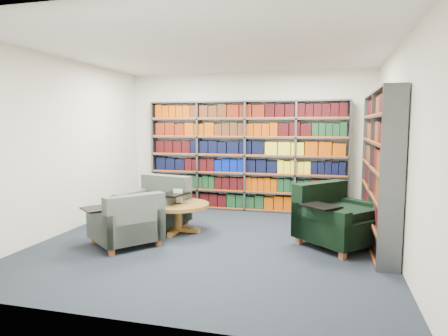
% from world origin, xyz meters
% --- Properties ---
extents(room_shell, '(5.02, 5.02, 2.82)m').
position_xyz_m(room_shell, '(0.00, 0.00, 1.40)').
color(room_shell, black).
rests_on(room_shell, ground).
extents(bookshelf_back, '(4.00, 0.28, 2.20)m').
position_xyz_m(bookshelf_back, '(0.00, 2.34, 1.10)').
color(bookshelf_back, '#47494F').
rests_on(bookshelf_back, ground).
extents(bookshelf_right, '(0.28, 2.50, 2.20)m').
position_xyz_m(bookshelf_right, '(2.34, 0.60, 1.10)').
color(bookshelf_right, '#47494F').
rests_on(bookshelf_right, ground).
extents(chair_teal_left, '(1.22, 1.14, 0.86)m').
position_xyz_m(chair_teal_left, '(-1.18, 0.60, 0.35)').
color(chair_teal_left, '#012031').
rests_on(chair_teal_left, ground).
extents(chair_green_right, '(1.38, 1.38, 0.89)m').
position_xyz_m(chair_green_right, '(1.73, 0.34, 0.36)').
color(chair_green_right, black).
rests_on(chair_green_right, ground).
extents(chair_teal_front, '(1.20, 1.20, 0.78)m').
position_xyz_m(chair_teal_front, '(-1.15, -0.49, 0.32)').
color(chair_teal_front, '#012031').
rests_on(chair_teal_front, ground).
extents(coffee_table, '(1.00, 1.00, 0.71)m').
position_xyz_m(coffee_table, '(-0.72, 0.40, 0.38)').
color(coffee_table, '#965F37').
rests_on(coffee_table, ground).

